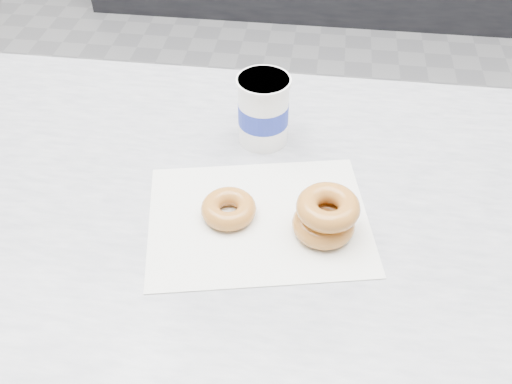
# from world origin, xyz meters

# --- Properties ---
(ground) EXTENTS (5.00, 5.00, 0.00)m
(ground) POSITION_xyz_m (0.00, 0.00, 0.00)
(ground) COLOR #959598
(ground) RESTS_ON ground
(counter) EXTENTS (3.06, 0.76, 0.90)m
(counter) POSITION_xyz_m (0.00, -0.60, 0.45)
(counter) COLOR #333335
(counter) RESTS_ON ground
(wax_paper) EXTENTS (0.39, 0.33, 0.00)m
(wax_paper) POSITION_xyz_m (0.08, -0.65, 0.90)
(wax_paper) COLOR silver
(wax_paper) RESTS_ON counter
(donut_single) EXTENTS (0.10, 0.10, 0.03)m
(donut_single) POSITION_xyz_m (0.04, -0.65, 0.92)
(donut_single) COLOR #BC7833
(donut_single) RESTS_ON wax_paper
(donut_stack) EXTENTS (0.13, 0.13, 0.07)m
(donut_stack) POSITION_xyz_m (0.19, -0.66, 0.94)
(donut_stack) COLOR #BC7833
(donut_stack) RESTS_ON wax_paper
(coffee_cup) EXTENTS (0.10, 0.10, 0.13)m
(coffee_cup) POSITION_xyz_m (0.07, -0.45, 0.96)
(coffee_cup) COLOR white
(coffee_cup) RESTS_ON counter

